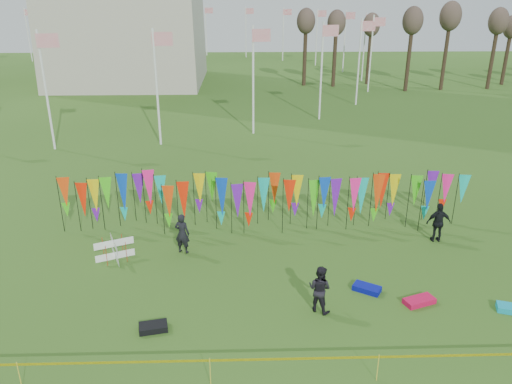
{
  "coord_description": "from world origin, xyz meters",
  "views": [
    {
      "loc": [
        -0.93,
        -13.92,
        10.24
      ],
      "look_at": [
        -0.33,
        6.0,
        2.22
      ],
      "focal_mm": 35.0,
      "sensor_mm": 36.0,
      "label": 1
    }
  ],
  "objects_px": {
    "person_right": "(439,223)",
    "kite_bag_red": "(419,301)",
    "person_left": "(182,234)",
    "kite_bag_blue": "(367,288)",
    "person_mid": "(320,289)",
    "box_kite": "(115,250)",
    "kite_bag_black": "(153,327)"
  },
  "relations": [
    {
      "from": "person_right",
      "to": "kite_bag_red",
      "type": "height_order",
      "value": "person_right"
    },
    {
      "from": "person_left",
      "to": "kite_bag_blue",
      "type": "height_order",
      "value": "person_left"
    },
    {
      "from": "person_left",
      "to": "kite_bag_red",
      "type": "height_order",
      "value": "person_left"
    },
    {
      "from": "person_mid",
      "to": "kite_bag_blue",
      "type": "distance_m",
      "value": 2.38
    },
    {
      "from": "box_kite",
      "to": "kite_bag_red",
      "type": "distance_m",
      "value": 11.98
    },
    {
      "from": "person_left",
      "to": "box_kite",
      "type": "bearing_deg",
      "value": 28.06
    },
    {
      "from": "person_mid",
      "to": "kite_bag_red",
      "type": "distance_m",
      "value": 3.7
    },
    {
      "from": "person_left",
      "to": "kite_bag_black",
      "type": "bearing_deg",
      "value": 102.68
    },
    {
      "from": "kite_bag_red",
      "to": "kite_bag_black",
      "type": "distance_m",
      "value": 9.23
    },
    {
      "from": "kite_bag_black",
      "to": "person_mid",
      "type": "bearing_deg",
      "value": 9.49
    },
    {
      "from": "person_mid",
      "to": "person_right",
      "type": "xyz_separation_m",
      "value": [
        5.95,
        4.98,
        0.04
      ]
    },
    {
      "from": "kite_bag_red",
      "to": "box_kite",
      "type": "bearing_deg",
      "value": 163.08
    },
    {
      "from": "kite_bag_red",
      "to": "kite_bag_black",
      "type": "bearing_deg",
      "value": -172.45
    },
    {
      "from": "box_kite",
      "to": "person_right",
      "type": "xyz_separation_m",
      "value": [
        13.79,
        1.21,
        0.45
      ]
    },
    {
      "from": "person_mid",
      "to": "kite_bag_black",
      "type": "distance_m",
      "value": 5.66
    },
    {
      "from": "box_kite",
      "to": "person_left",
      "type": "height_order",
      "value": "person_left"
    },
    {
      "from": "box_kite",
      "to": "kite_bag_red",
      "type": "bearing_deg",
      "value": -16.92
    },
    {
      "from": "kite_bag_red",
      "to": "kite_bag_black",
      "type": "relative_size",
      "value": 1.21
    },
    {
      "from": "box_kite",
      "to": "person_mid",
      "type": "height_order",
      "value": "person_mid"
    },
    {
      "from": "kite_bag_black",
      "to": "box_kite",
      "type": "bearing_deg",
      "value": 116.11
    },
    {
      "from": "box_kite",
      "to": "person_right",
      "type": "distance_m",
      "value": 13.85
    },
    {
      "from": "box_kite",
      "to": "kite_bag_black",
      "type": "height_order",
      "value": "box_kite"
    },
    {
      "from": "person_left",
      "to": "kite_bag_black",
      "type": "height_order",
      "value": "person_left"
    },
    {
      "from": "box_kite",
      "to": "person_left",
      "type": "distance_m",
      "value": 2.81
    },
    {
      "from": "person_mid",
      "to": "person_right",
      "type": "relative_size",
      "value": 0.96
    },
    {
      "from": "kite_bag_blue",
      "to": "box_kite",
      "type": "bearing_deg",
      "value": 164.94
    },
    {
      "from": "person_right",
      "to": "kite_bag_blue",
      "type": "xyz_separation_m",
      "value": [
        -4.0,
        -3.84,
        -0.79
      ]
    },
    {
      "from": "person_left",
      "to": "person_right",
      "type": "xyz_separation_m",
      "value": [
        11.06,
        0.69,
        0.02
      ]
    },
    {
      "from": "person_right",
      "to": "kite_bag_black",
      "type": "height_order",
      "value": "person_right"
    },
    {
      "from": "person_mid",
      "to": "kite_bag_red",
      "type": "relative_size",
      "value": 1.55
    },
    {
      "from": "box_kite",
      "to": "person_right",
      "type": "height_order",
      "value": "person_right"
    },
    {
      "from": "box_kite",
      "to": "kite_bag_red",
      "type": "height_order",
      "value": "box_kite"
    }
  ]
}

